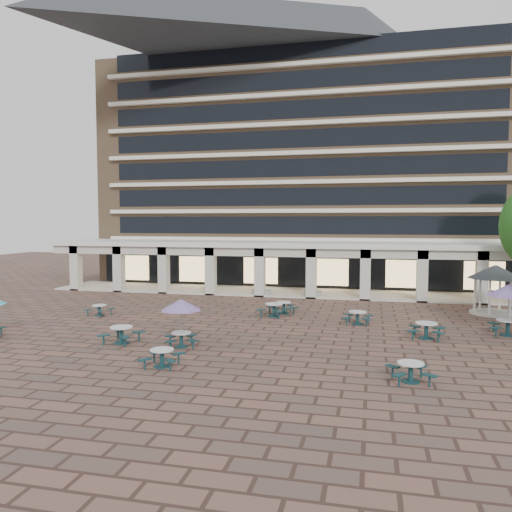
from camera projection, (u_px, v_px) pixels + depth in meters
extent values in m
plane|color=brown|center=(248.00, 329.00, 28.40)|extent=(120.00, 120.00, 0.00)
cube|color=#8C6D4F|center=(307.00, 175.00, 52.41)|extent=(40.00, 15.00, 22.00)
cube|color=silver|center=(295.00, 239.00, 45.33)|extent=(36.80, 0.50, 0.35)
cube|color=black|center=(296.00, 225.00, 45.47)|extent=(35.20, 0.05, 1.60)
cube|color=silver|center=(296.00, 211.00, 45.15)|extent=(36.80, 0.50, 0.35)
cube|color=black|center=(296.00, 196.00, 45.28)|extent=(35.20, 0.05, 1.60)
cube|color=silver|center=(296.00, 182.00, 44.97)|extent=(36.80, 0.50, 0.35)
cube|color=black|center=(296.00, 168.00, 45.10)|extent=(35.20, 0.05, 1.60)
cube|color=silver|center=(296.00, 153.00, 44.79)|extent=(36.80, 0.50, 0.35)
cube|color=black|center=(296.00, 139.00, 44.92)|extent=(35.20, 0.05, 1.60)
cube|color=silver|center=(296.00, 123.00, 44.61)|extent=(36.80, 0.50, 0.35)
cube|color=black|center=(297.00, 109.00, 44.74)|extent=(35.20, 0.05, 1.60)
cube|color=silver|center=(296.00, 94.00, 44.43)|extent=(36.80, 0.50, 0.35)
cube|color=black|center=(297.00, 80.00, 44.56)|extent=(35.20, 0.05, 1.60)
cube|color=silver|center=(296.00, 64.00, 44.24)|extent=(36.80, 0.50, 0.35)
cube|color=black|center=(297.00, 50.00, 44.38)|extent=(35.20, 0.05, 1.60)
cube|color=white|center=(291.00, 244.00, 42.68)|extent=(42.00, 6.60, 0.40)
cube|color=beige|center=(285.00, 251.00, 39.94)|extent=(42.00, 0.30, 0.90)
cube|color=black|center=(295.00, 269.00, 45.47)|extent=(38.00, 0.15, 3.20)
cube|color=beige|center=(290.00, 292.00, 42.97)|extent=(42.00, 6.00, 0.12)
cube|color=beige|center=(76.00, 268.00, 44.62)|extent=(0.80, 0.80, 4.00)
cube|color=beige|center=(119.00, 269.00, 43.66)|extent=(0.80, 0.80, 4.00)
cube|color=beige|center=(164.00, 270.00, 42.70)|extent=(0.80, 0.80, 4.00)
cube|color=beige|center=(211.00, 271.00, 41.75)|extent=(0.80, 0.80, 4.00)
cube|color=beige|center=(260.00, 272.00, 40.79)|extent=(0.80, 0.80, 4.00)
cube|color=beige|center=(311.00, 273.00, 39.83)|extent=(0.80, 0.80, 4.00)
cube|color=beige|center=(365.00, 275.00, 38.87)|extent=(0.80, 0.80, 4.00)
cube|color=beige|center=(422.00, 276.00, 37.92)|extent=(0.80, 0.80, 4.00)
cube|color=beige|center=(482.00, 277.00, 36.96)|extent=(0.80, 0.80, 4.00)
cube|color=#FFD88C|center=(134.00, 268.00, 48.97)|extent=(3.20, 0.08, 2.40)
cube|color=#FFD88C|center=(195.00, 269.00, 47.52)|extent=(3.20, 0.08, 2.40)
cube|color=#FFD88C|center=(261.00, 271.00, 46.07)|extent=(3.20, 0.08, 2.40)
cube|color=#FFD88C|center=(330.00, 272.00, 44.61)|extent=(3.20, 0.08, 2.40)
cube|color=#FFD88C|center=(405.00, 274.00, 43.16)|extent=(3.20, 0.08, 2.40)
cube|color=#FFD88C|center=(484.00, 276.00, 41.71)|extent=(3.20, 0.08, 2.40)
cylinder|color=#153740|center=(122.00, 343.00, 25.18)|extent=(0.79, 0.79, 0.05)
cylinder|color=#153740|center=(121.00, 336.00, 25.16)|extent=(0.20, 0.20, 0.74)
cylinder|color=white|center=(121.00, 327.00, 25.13)|extent=(1.13, 1.13, 0.06)
cube|color=#153740|center=(139.00, 332.00, 25.54)|extent=(0.68, 0.64, 0.06)
cylinder|color=#153740|center=(139.00, 337.00, 25.56)|extent=(0.09, 0.09, 0.47)
cube|color=#153740|center=(118.00, 330.00, 25.93)|extent=(0.64, 0.68, 0.06)
cylinder|color=#153740|center=(118.00, 335.00, 25.95)|extent=(0.09, 0.09, 0.47)
cube|color=#153740|center=(103.00, 335.00, 24.76)|extent=(0.68, 0.64, 0.06)
cylinder|color=#153740|center=(104.00, 340.00, 24.78)|extent=(0.09, 0.09, 0.47)
cube|color=#153740|center=(125.00, 337.00, 24.37)|extent=(0.64, 0.68, 0.06)
cylinder|color=#153740|center=(125.00, 342.00, 24.38)|extent=(0.09, 0.09, 0.47)
cylinder|color=#153740|center=(162.00, 366.00, 21.11)|extent=(0.70, 0.70, 0.04)
cylinder|color=#153740|center=(162.00, 359.00, 21.09)|extent=(0.18, 0.18, 0.66)
cylinder|color=white|center=(162.00, 350.00, 21.06)|extent=(1.00, 1.00, 0.05)
cube|color=#153740|center=(178.00, 354.00, 21.54)|extent=(0.57, 0.60, 0.05)
cylinder|color=#153740|center=(179.00, 359.00, 21.55)|extent=(0.08, 0.08, 0.42)
cube|color=#153740|center=(154.00, 353.00, 21.71)|extent=(0.60, 0.57, 0.05)
cylinder|color=#153740|center=(154.00, 358.00, 21.73)|extent=(0.08, 0.08, 0.42)
cube|color=#153740|center=(144.00, 360.00, 20.62)|extent=(0.57, 0.60, 0.05)
cylinder|color=#153740|center=(145.00, 365.00, 20.64)|extent=(0.08, 0.08, 0.42)
cube|color=#153740|center=(170.00, 361.00, 20.45)|extent=(0.60, 0.57, 0.05)
cylinder|color=#153740|center=(170.00, 366.00, 20.46)|extent=(0.08, 0.08, 0.42)
cylinder|color=#153740|center=(410.00, 381.00, 19.11)|extent=(0.71, 0.71, 0.04)
cylinder|color=#153740|center=(411.00, 373.00, 19.09)|extent=(0.18, 0.18, 0.67)
cylinder|color=white|center=(411.00, 363.00, 19.06)|extent=(1.01, 1.01, 0.05)
cube|color=#153740|center=(421.00, 367.00, 19.61)|extent=(0.55, 0.62, 0.05)
cylinder|color=#153740|center=(421.00, 372.00, 19.62)|extent=(0.08, 0.08, 0.42)
cube|color=#153740|center=(393.00, 366.00, 19.66)|extent=(0.62, 0.55, 0.05)
cylinder|color=#153740|center=(393.00, 372.00, 19.68)|extent=(0.08, 0.08, 0.42)
cube|color=#153740|center=(399.00, 375.00, 18.55)|extent=(0.55, 0.62, 0.05)
cylinder|color=#153740|center=(399.00, 381.00, 18.57)|extent=(0.08, 0.08, 0.42)
cube|color=#153740|center=(430.00, 375.00, 18.50)|extent=(0.62, 0.55, 0.05)
cylinder|color=#153740|center=(430.00, 381.00, 18.51)|extent=(0.08, 0.08, 0.42)
cube|color=#153740|center=(1.00, 328.00, 26.92)|extent=(0.43, 0.58, 0.05)
cylinder|color=#153740|center=(1.00, 332.00, 26.94)|extent=(0.08, 0.08, 0.40)
cylinder|color=#153740|center=(100.00, 315.00, 32.57)|extent=(0.65, 0.65, 0.04)
cylinder|color=#153740|center=(99.00, 311.00, 32.55)|extent=(0.17, 0.17, 0.61)
cylinder|color=white|center=(99.00, 305.00, 32.52)|extent=(0.93, 0.93, 0.05)
cube|color=#153740|center=(111.00, 309.00, 32.81)|extent=(0.57, 0.50, 0.05)
cylinder|color=#153740|center=(111.00, 312.00, 32.82)|extent=(0.07, 0.07, 0.39)
cube|color=#153740|center=(99.00, 308.00, 33.21)|extent=(0.50, 0.57, 0.05)
cylinder|color=#153740|center=(99.00, 311.00, 33.23)|extent=(0.07, 0.07, 0.39)
cube|color=#153740|center=(88.00, 310.00, 32.28)|extent=(0.57, 0.50, 0.05)
cylinder|color=#153740|center=(88.00, 313.00, 32.29)|extent=(0.07, 0.07, 0.39)
cube|color=#153740|center=(100.00, 311.00, 31.87)|extent=(0.50, 0.57, 0.05)
cylinder|color=#153740|center=(100.00, 315.00, 31.89)|extent=(0.07, 0.07, 0.39)
cylinder|color=#153740|center=(181.00, 346.00, 24.45)|extent=(0.68, 0.68, 0.04)
cylinder|color=#153740|center=(181.00, 340.00, 24.43)|extent=(0.17, 0.17, 0.64)
cylinder|color=white|center=(181.00, 333.00, 24.40)|extent=(0.97, 0.97, 0.05)
cube|color=#153740|center=(192.00, 335.00, 25.04)|extent=(0.44, 0.59, 0.05)
cylinder|color=#153740|center=(192.00, 340.00, 25.06)|extent=(0.08, 0.08, 0.41)
cube|color=#153740|center=(170.00, 336.00, 24.84)|extent=(0.59, 0.44, 0.05)
cylinder|color=#153740|center=(170.00, 341.00, 24.86)|extent=(0.08, 0.08, 0.41)
cube|color=#153740|center=(171.00, 341.00, 23.80)|extent=(0.44, 0.59, 0.05)
cylinder|color=#153740|center=(171.00, 346.00, 23.81)|extent=(0.08, 0.08, 0.41)
cube|color=#153740|center=(193.00, 340.00, 24.00)|extent=(0.59, 0.44, 0.05)
cylinder|color=#153740|center=(193.00, 345.00, 24.01)|extent=(0.08, 0.08, 0.41)
cylinder|color=gray|center=(181.00, 324.00, 24.37)|extent=(0.05, 0.05, 2.32)
cone|color=#8162AE|center=(181.00, 305.00, 24.31)|extent=(2.03, 2.03, 0.53)
cylinder|color=#153740|center=(426.00, 338.00, 26.16)|extent=(0.79, 0.79, 0.05)
cylinder|color=#153740|center=(426.00, 332.00, 26.14)|extent=(0.20, 0.20, 0.74)
cylinder|color=white|center=(426.00, 323.00, 26.11)|extent=(1.13, 1.13, 0.06)
cube|color=#153740|center=(439.00, 328.00, 26.47)|extent=(0.69, 0.62, 0.06)
cylinder|color=#153740|center=(439.00, 333.00, 26.49)|extent=(0.09, 0.09, 0.47)
cube|color=#153740|center=(415.00, 326.00, 26.94)|extent=(0.62, 0.69, 0.06)
cylinder|color=#153740|center=(415.00, 331.00, 26.95)|extent=(0.09, 0.09, 0.47)
cube|color=#153740|center=(413.00, 331.00, 25.79)|extent=(0.69, 0.62, 0.06)
cylinder|color=#153740|center=(413.00, 336.00, 25.81)|extent=(0.09, 0.09, 0.47)
cube|color=#153740|center=(438.00, 333.00, 25.32)|extent=(0.62, 0.69, 0.06)
cylinder|color=#153740|center=(438.00, 338.00, 25.34)|extent=(0.09, 0.09, 0.47)
cylinder|color=#153740|center=(284.00, 313.00, 33.41)|extent=(0.71, 0.71, 0.04)
cylinder|color=#153740|center=(284.00, 308.00, 33.39)|extent=(0.18, 0.18, 0.67)
cylinder|color=white|center=(284.00, 302.00, 33.36)|extent=(1.02, 1.02, 0.05)
cube|color=#153740|center=(291.00, 305.00, 34.00)|extent=(0.50, 0.63, 0.05)
cylinder|color=#153740|center=(291.00, 308.00, 34.02)|extent=(0.08, 0.08, 0.43)
cube|color=#153740|center=(274.00, 305.00, 33.88)|extent=(0.63, 0.50, 0.05)
cylinder|color=#153740|center=(274.00, 309.00, 33.90)|extent=(0.08, 0.08, 0.43)
cube|color=#153740|center=(277.00, 308.00, 32.77)|extent=(0.50, 0.63, 0.05)
cylinder|color=#153740|center=(277.00, 312.00, 32.79)|extent=(0.08, 0.08, 0.43)
cube|color=#153740|center=(294.00, 308.00, 32.89)|extent=(0.63, 0.50, 0.05)
cylinder|color=#153740|center=(294.00, 311.00, 32.90)|extent=(0.08, 0.08, 0.43)
cylinder|color=#153740|center=(274.00, 316.00, 32.22)|extent=(0.79, 0.79, 0.05)
cylinder|color=#153740|center=(274.00, 311.00, 32.19)|extent=(0.20, 0.20, 0.75)
cylinder|color=white|center=(274.00, 304.00, 32.16)|extent=(1.13, 1.13, 0.06)
cube|color=#153740|center=(287.00, 308.00, 32.45)|extent=(0.70, 0.59, 0.06)
cylinder|color=#153740|center=(287.00, 312.00, 32.47)|extent=(0.09, 0.09, 0.47)
cube|color=#153740|center=(270.00, 307.00, 33.02)|extent=(0.59, 0.70, 0.06)
cylinder|color=#153740|center=(270.00, 311.00, 33.04)|extent=(0.09, 0.09, 0.47)
cube|color=#153740|center=(261.00, 310.00, 31.92)|extent=(0.70, 0.59, 0.06)
cylinder|color=#153740|center=(261.00, 314.00, 31.94)|extent=(0.09, 0.09, 0.47)
cube|color=#153740|center=(279.00, 311.00, 31.35)|extent=(0.59, 0.70, 0.06)
cylinder|color=#153740|center=(279.00, 315.00, 31.36)|extent=(0.09, 0.09, 0.47)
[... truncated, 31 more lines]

